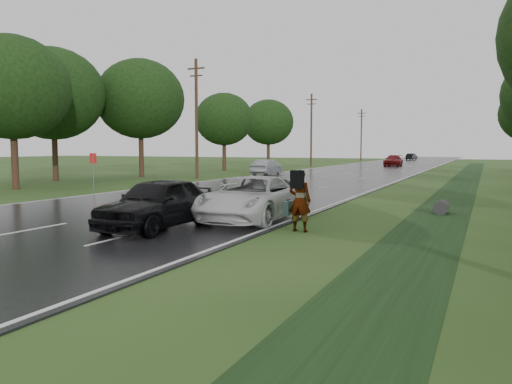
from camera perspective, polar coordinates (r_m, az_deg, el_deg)
The scene contains 21 objects.
ground at distance 17.43m, azimuth -24.44°, elevation -4.09°, with size 220.00×220.00×0.00m, color #274318.
road at distance 57.74m, azimuth 11.78°, elevation 2.40°, with size 14.00×180.00×0.04m, color black.
edge_stripe_east at distance 56.58m, azimuth 18.45°, elevation 2.22°, with size 0.12×180.00×0.01m, color silver.
edge_stripe_west at distance 59.63m, azimuth 5.45°, elevation 2.60°, with size 0.12×180.00×0.01m, color silver.
center_line at distance 57.74m, azimuth 11.78°, elevation 2.43°, with size 0.12×180.00×0.01m, color silver.
drainage_ditch at distance 30.03m, azimuth 21.74°, elevation -0.24°, with size 2.20×120.00×0.56m.
road_sign at distance 31.70m, azimuth -18.11°, elevation 3.05°, with size 0.50×0.06×2.30m.
utility_pole_mid at distance 42.58m, azimuth -6.82°, elevation 8.52°, with size 1.60×0.26×10.00m.
utility_pole_far at distance 69.87m, azimuth 6.34°, elevation 7.18°, with size 1.60×0.26×10.00m.
utility_pole_distant at distance 98.75m, azimuth 11.94°, elevation 6.49°, with size 1.60×0.26×10.00m.
tree_west_b at distance 35.22m, azimuth -26.14°, elevation 10.67°, with size 7.20×7.20×9.62m.
tree_west_c at distance 46.01m, azimuth -13.10°, elevation 10.31°, with size 7.80×7.80×10.43m.
tree_west_d at distance 57.21m, azimuth -3.68°, elevation 8.29°, with size 6.60×6.60×8.80m.
tree_west_e at distance 42.86m, azimuth -22.20°, elevation 10.35°, with size 8.00×8.00×10.44m.
tree_west_f at distance 70.06m, azimuth 1.43°, elevation 7.97°, with size 7.00×7.00×9.29m.
pedestrian at distance 15.72m, azimuth 4.94°, elevation -0.89°, with size 0.89×0.78×1.96m.
white_pickup at distance 17.96m, azimuth -0.32°, elevation -0.71°, with size 2.61×5.66×1.57m, color silver.
dark_sedan at distance 16.40m, azimuth -11.17°, elevation -1.23°, with size 1.95×4.84×1.65m, color black.
silver_sedan at distance 47.14m, azimuth 1.25°, elevation 2.84°, with size 1.56×4.47×1.47m, color gray.
far_car_red at distance 73.19m, azimuth 15.42°, elevation 3.49°, with size 2.14×5.27×1.53m, color maroon.
far_car_dark at distance 109.60m, azimuth 17.35°, elevation 3.88°, with size 1.42×4.08×1.34m, color black.
Camera 1 is at (13.12, -11.16, 2.65)m, focal length 35.00 mm.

